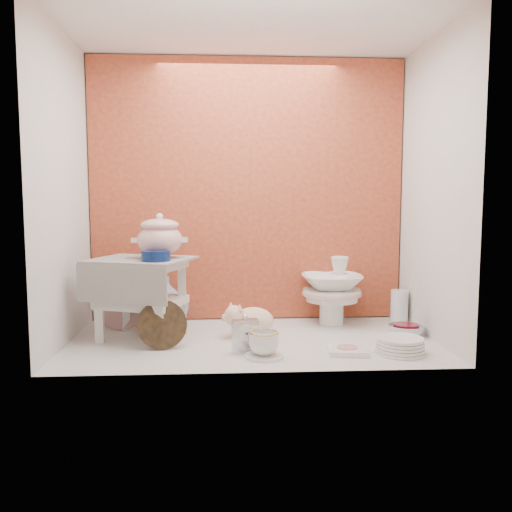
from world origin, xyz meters
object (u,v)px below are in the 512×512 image
(blue_white_vase, at_px, (166,301))
(dinner_plate_stack, at_px, (400,345))
(mantel_clock, at_px, (245,334))
(plush_pig, at_px, (253,321))
(gold_rim_teacup, at_px, (264,343))
(soup_tureen, at_px, (160,235))
(porcelain_tower, at_px, (332,290))
(step_stool, at_px, (142,299))
(floral_platter, at_px, (122,293))
(crystal_bowl, at_px, (406,331))

(blue_white_vase, distance_m, dinner_plate_stack, 1.29)
(blue_white_vase, distance_m, mantel_clock, 0.71)
(plush_pig, distance_m, gold_rim_teacup, 0.38)
(soup_tureen, bearing_deg, dinner_plate_stack, -17.74)
(gold_rim_teacup, xyz_separation_m, porcelain_tower, (0.43, 0.61, 0.13))
(dinner_plate_stack, bearing_deg, blue_white_vase, 150.89)
(step_stool, xyz_separation_m, floral_platter, (-0.14, 0.23, -0.01))
(floral_platter, xyz_separation_m, crystal_bowl, (1.48, -0.27, -0.16))
(mantel_clock, bearing_deg, gold_rim_teacup, -58.49)
(soup_tureen, xyz_separation_m, floral_platter, (-0.23, 0.21, -0.33))
(floral_platter, height_order, blue_white_vase, floral_platter)
(step_stool, xyz_separation_m, porcelain_tower, (1.01, 0.25, -0.01))
(step_stool, bearing_deg, crystal_bowl, 17.45)
(gold_rim_teacup, bearing_deg, crystal_bowl, 23.42)
(gold_rim_teacup, bearing_deg, mantel_clock, 134.02)
(floral_platter, height_order, gold_rim_teacup, floral_platter)
(step_stool, distance_m, blue_white_vase, 0.31)
(soup_tureen, bearing_deg, mantel_clock, -35.78)
(gold_rim_teacup, height_order, dinner_plate_stack, gold_rim_teacup)
(floral_platter, relative_size, blue_white_vase, 1.45)
(floral_platter, bearing_deg, blue_white_vase, 13.85)
(mantel_clock, bearing_deg, soup_tureen, 131.71)
(soup_tureen, xyz_separation_m, crystal_bowl, (1.25, -0.05, -0.49))
(gold_rim_teacup, distance_m, crystal_bowl, 0.82)
(mantel_clock, height_order, dinner_plate_stack, mantel_clock)
(soup_tureen, xyz_separation_m, porcelain_tower, (0.92, 0.23, -0.33))
(step_stool, distance_m, soup_tureen, 0.33)
(dinner_plate_stack, relative_size, porcelain_tower, 0.59)
(blue_white_vase, relative_size, crystal_bowl, 1.49)
(blue_white_vase, bearing_deg, dinner_plate_stack, -29.11)
(step_stool, distance_m, porcelain_tower, 1.04)
(floral_platter, relative_size, plush_pig, 1.47)
(plush_pig, bearing_deg, mantel_clock, -94.32)
(mantel_clock, xyz_separation_m, dinner_plate_stack, (0.70, -0.06, -0.05))
(floral_platter, distance_m, crystal_bowl, 1.52)
(plush_pig, relative_size, crystal_bowl, 1.47)
(plush_pig, xyz_separation_m, gold_rim_teacup, (0.03, -0.37, -0.01))
(soup_tureen, bearing_deg, crystal_bowl, -2.45)
(plush_pig, height_order, dinner_plate_stack, plush_pig)
(step_stool, relative_size, soup_tureen, 1.74)
(gold_rim_teacup, distance_m, porcelain_tower, 0.76)
(blue_white_vase, height_order, plush_pig, blue_white_vase)
(plush_pig, distance_m, crystal_bowl, 0.79)
(step_stool, height_order, blue_white_vase, step_stool)
(soup_tureen, height_order, gold_rim_teacup, soup_tureen)
(floral_platter, relative_size, crystal_bowl, 2.17)
(porcelain_tower, bearing_deg, floral_platter, -179.07)
(crystal_bowl, bearing_deg, dinner_plate_stack, -113.60)
(plush_pig, bearing_deg, step_stool, -172.76)
(mantel_clock, relative_size, crystal_bowl, 0.94)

